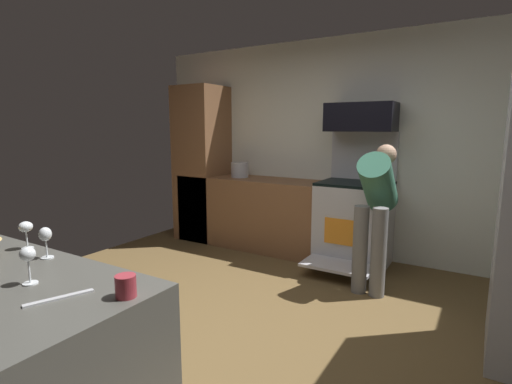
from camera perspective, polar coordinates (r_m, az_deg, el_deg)
ground_plane at (r=3.14m, az=-2.94°, el=-20.29°), size 5.20×4.80×0.02m
wall_back at (r=4.85m, az=12.71°, el=6.31°), size 5.20×0.12×2.60m
lower_cabinet_run at (r=5.00m, az=1.18°, el=-3.21°), size 2.40×0.60×0.90m
cabinet_column at (r=5.47m, az=-7.92°, el=4.16°), size 0.60×0.60×2.10m
oven_range at (r=4.52m, az=14.23°, el=-4.13°), size 0.76×1.02×1.50m
microwave at (r=4.49m, az=15.20°, el=10.58°), size 0.74×0.38×0.31m
person_cook at (r=3.82m, az=17.22°, el=-1.73°), size 0.31×0.67×1.38m
wine_glass_near at (r=2.20m, az=-28.59°, el=-5.74°), size 0.06×0.06×0.16m
wine_glass_mid at (r=2.42m, az=-30.79°, el=-4.63°), size 0.07×0.07×0.15m
wine_glass_far at (r=1.88m, az=-30.56°, el=-8.23°), size 0.06×0.06×0.16m
mug_tea at (r=1.61m, az=-18.63°, el=-13.01°), size 0.08×0.08×0.09m
knife_chef at (r=1.71m, az=-26.97°, el=-13.73°), size 0.11×0.24×0.01m
stock_pot at (r=5.11m, az=-2.41°, el=3.28°), size 0.23×0.23×0.20m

